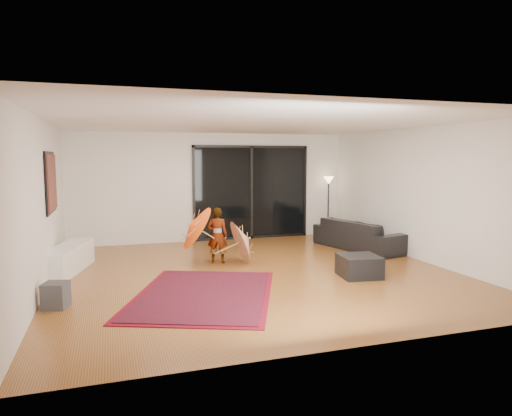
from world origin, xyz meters
name	(u,v)px	position (x,y,z in m)	size (l,w,h in m)	color
floor	(256,272)	(0.00, 0.00, 0.00)	(7.00, 7.00, 0.00)	#985929
ceiling	(256,123)	(0.00, 0.00, 2.70)	(7.00, 7.00, 0.00)	white
wall_back	(213,187)	(0.00, 3.50, 1.35)	(7.00, 7.00, 0.00)	silver
wall_front	(356,226)	(0.00, -3.50, 1.35)	(7.00, 7.00, 0.00)	silver
wall_left	(42,205)	(-3.50, 0.00, 1.35)	(7.00, 7.00, 0.00)	silver
wall_right	(420,194)	(3.50, 0.00, 1.35)	(7.00, 7.00, 0.00)	silver
sliding_door	(251,192)	(1.00, 3.47, 1.20)	(3.06, 0.07, 2.40)	black
painting	(51,182)	(-3.46, 1.00, 1.65)	(0.04, 1.28, 1.08)	black
media_console	(68,259)	(-3.25, 1.13, 0.24)	(0.44, 1.74, 0.48)	white
speaker	(56,295)	(-3.25, -1.03, 0.18)	(0.31, 0.31, 0.36)	#424244
persian_rug	(204,294)	(-1.17, -1.06, 0.01)	(2.91, 3.35, 0.02)	#610817
sofa	(360,234)	(2.95, 1.36, 0.33)	(2.28, 0.89, 0.67)	black
ottoman	(359,266)	(1.64, -0.84, 0.19)	(0.66, 0.66, 0.38)	black
floor_lamp	(329,189)	(3.10, 3.25, 1.26)	(0.27, 0.27, 1.59)	black
child	(217,235)	(-0.49, 0.97, 0.56)	(0.41, 0.27, 1.11)	#999999
parasol_orange	(190,228)	(-1.04, 0.92, 0.73)	(0.65, 0.93, 0.92)	#ED4E0C
parasol_white	(248,238)	(0.11, 0.82, 0.50)	(0.52, 0.89, 0.93)	silver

